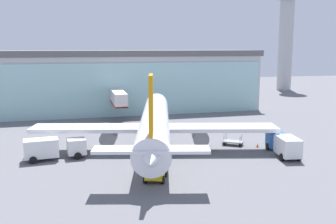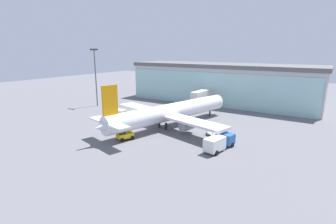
% 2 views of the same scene
% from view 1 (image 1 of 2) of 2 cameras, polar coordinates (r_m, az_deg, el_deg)
% --- Properties ---
extents(ground, '(240.00, 240.00, 0.00)m').
position_cam_1_polar(ground, '(47.85, -3.22, -7.15)').
color(ground, slate).
extents(terminal_building, '(62.84, 18.43, 12.90)m').
position_cam_1_polar(terminal_building, '(85.46, -7.92, 4.53)').
color(terminal_building, '#B9B9B9').
rests_on(terminal_building, ground).
extents(jet_bridge, '(2.26, 12.28, 5.62)m').
position_cam_1_polar(jet_bridge, '(73.65, -7.29, 2.03)').
color(jet_bridge, silver).
rests_on(jet_bridge, ground).
extents(control_tower, '(7.48, 7.48, 32.88)m').
position_cam_1_polar(control_tower, '(131.41, 16.80, 11.43)').
color(control_tower, '#B3B3B3').
rests_on(control_tower, ground).
extents(airplane, '(32.18, 38.09, 11.12)m').
position_cam_1_polar(airplane, '(52.59, -1.96, -1.74)').
color(airplane, silver).
rests_on(airplane, ground).
extents(catering_truck, '(7.51, 3.22, 2.65)m').
position_cam_1_polar(catering_truck, '(50.17, -16.37, -5.01)').
color(catering_truck, silver).
rests_on(catering_truck, ground).
extents(fuel_truck, '(3.40, 7.55, 2.65)m').
position_cam_1_polar(fuel_truck, '(52.01, 16.45, -4.50)').
color(fuel_truck, '#2659A5').
rests_on(fuel_truck, ground).
extents(baggage_cart, '(3.22, 2.87, 1.50)m').
position_cam_1_polar(baggage_cart, '(55.98, 9.39, -4.27)').
color(baggage_cart, gray).
rests_on(baggage_cart, ground).
extents(pushback_tug, '(3.06, 3.62, 2.30)m').
position_cam_1_polar(pushback_tug, '(41.05, -1.85, -8.56)').
color(pushback_tug, yellow).
rests_on(pushback_tug, ground).
extents(safety_cone_nose, '(0.36, 0.36, 0.55)m').
position_cam_1_polar(safety_cone_nose, '(44.70, -0.94, -7.97)').
color(safety_cone_nose, orange).
rests_on(safety_cone_nose, ground).
extents(safety_cone_wingtip, '(0.36, 0.36, 0.55)m').
position_cam_1_polar(safety_cone_wingtip, '(55.51, 12.86, -4.74)').
color(safety_cone_wingtip, orange).
rests_on(safety_cone_wingtip, ground).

